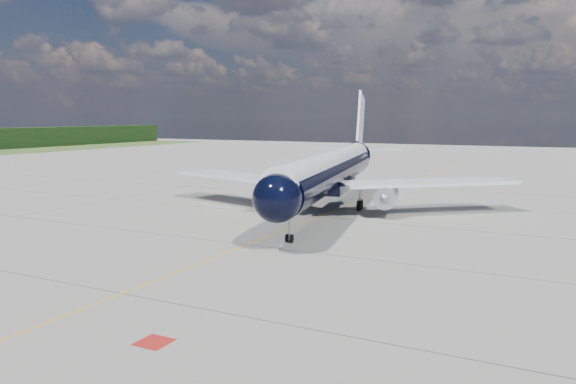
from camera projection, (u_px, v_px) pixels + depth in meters
name	position (u px, v px, depth m)	size (l,w,h in m)	color
ground	(336.00, 210.00, 65.63)	(320.00, 320.00, 0.00)	gray
taxiway_centerline	(319.00, 217.00, 61.22)	(0.16, 160.00, 0.01)	#DCA60B
red_marking	(154.00, 342.00, 27.27)	(1.60, 1.60, 0.01)	maroon
main_airliner	(332.00, 170.00, 66.21)	(41.58, 51.25, 14.91)	black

